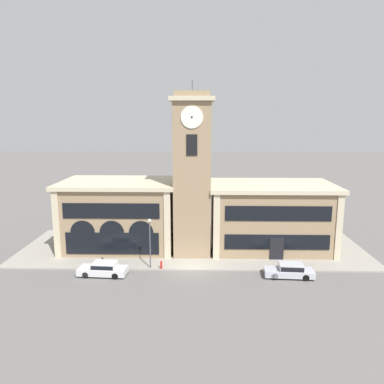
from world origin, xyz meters
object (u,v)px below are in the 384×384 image
Objects in this scene: parked_car_near at (103,269)px; parked_car_mid at (290,270)px; street_lamp at (150,236)px; bollard at (103,262)px; fire_hydrant at (161,265)px.

parked_car_mid reaches higher than parked_car_near.
bollard is at bearing 179.25° from street_lamp.
parked_car_near is at bearing -165.19° from fire_hydrant.
street_lamp is (4.47, 1.69, 2.92)m from parked_car_near.
bollard is (-0.55, 1.76, -0.04)m from parked_car_near.
parked_car_near is at bearing -159.26° from street_lamp.
parked_car_mid is at bearing -6.90° from street_lamp.
street_lamp is at bearing 169.95° from fire_hydrant.
parked_car_near is at bearing -72.66° from bollard.
fire_hydrant is (-12.83, 1.49, -0.15)m from parked_car_mid.
bollard is 1.22× the size of fire_hydrant.
street_lamp reaches higher than bollard.
parked_car_mid is at bearing -5.29° from bollard.
bollard is at bearing -1.55° from parked_car_mid.
street_lamp is 5.83m from bollard.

